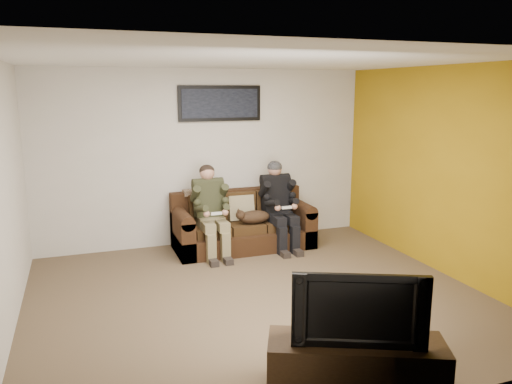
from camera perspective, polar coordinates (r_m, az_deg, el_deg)
name	(u,v)px	position (r m, az deg, el deg)	size (l,w,h in m)	color
floor	(257,297)	(5.77, 0.15, -11.88)	(5.00, 5.00, 0.00)	brown
ceiling	(257,60)	(5.30, 0.17, 14.86)	(5.00, 5.00, 0.00)	silver
wall_back	(206,158)	(7.51, -5.69, 3.93)	(5.00, 5.00, 0.00)	beige
wall_front	(372,244)	(3.42, 13.15, -5.78)	(5.00, 5.00, 0.00)	beige
wall_left	(1,201)	(5.12, -27.16, -0.95)	(4.50, 4.50, 0.00)	beige
wall_right	(446,171)	(6.65, 20.89, 2.21)	(4.50, 4.50, 0.00)	beige
accent_wall_right	(445,172)	(6.64, 20.82, 2.20)	(4.50, 4.50, 0.00)	#A47D10
sofa	(242,226)	(7.42, -1.62, -3.92)	(2.01, 0.87, 0.82)	#311C0E
throw_pillow	(241,208)	(7.39, -1.72, -1.80)	(0.38, 0.11, 0.37)	#9B8D65
throw_blanket	(197,192)	(7.38, -6.74, 0.00)	(0.41, 0.20, 0.07)	gray
person_left	(211,206)	(7.03, -5.21, -1.59)	(0.51, 0.87, 1.26)	#847852
person_right	(279,200)	(7.35, 2.59, -0.95)	(0.51, 0.86, 1.27)	black
cat	(253,217)	(7.19, -0.33, -2.84)	(0.66, 0.26, 0.24)	#422B1A
framed_poster	(220,103)	(7.47, -4.14, 10.07)	(1.25, 0.05, 0.52)	black
tv_stand	(356,366)	(4.14, 11.31, -18.96)	(1.35, 0.43, 0.42)	black
television	(358,306)	(3.91, 11.61, -12.63)	(1.00, 0.13, 0.58)	black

